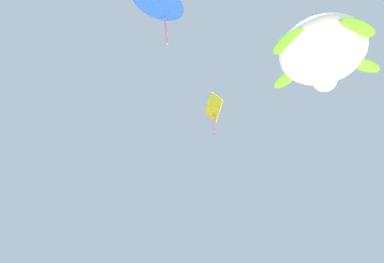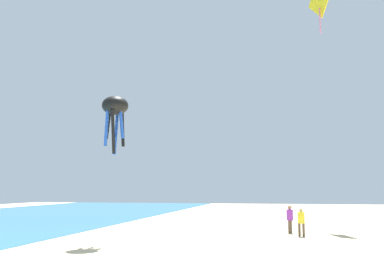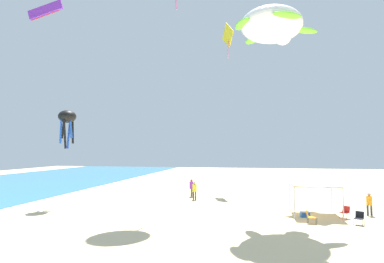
# 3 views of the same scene
# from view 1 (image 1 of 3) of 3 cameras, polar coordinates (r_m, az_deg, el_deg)

# --- Properties ---
(kite_delta_blue) EXTENTS (4.12, 4.15, 3.18)m
(kite_delta_blue) POSITION_cam_1_polar(r_m,az_deg,el_deg) (25.83, -4.80, 18.66)
(kite_delta_blue) COLOR blue
(kite_turtle_white) EXTENTS (6.78, 6.39, 2.23)m
(kite_turtle_white) POSITION_cam_1_polar(r_m,az_deg,el_deg) (20.57, 18.59, 10.63)
(kite_turtle_white) COLOR white
(kite_diamond_yellow) EXTENTS (2.79, 1.67, 4.56)m
(kite_diamond_yellow) POSITION_cam_1_polar(r_m,az_deg,el_deg) (37.06, 3.18, 3.38)
(kite_diamond_yellow) COLOR yellow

